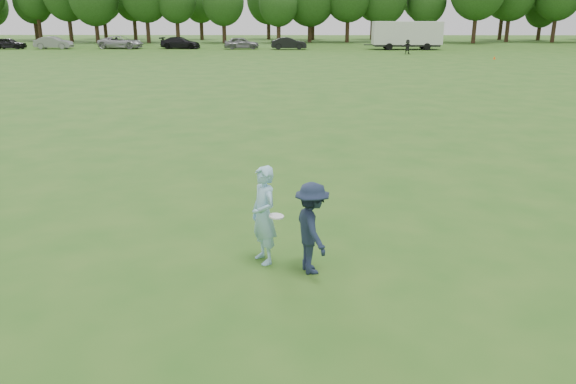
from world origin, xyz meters
name	(u,v)px	position (x,y,z in m)	size (l,w,h in m)	color
ground	(256,269)	(0.00, 0.00, 0.00)	(200.00, 200.00, 0.00)	#285919
thrower	(264,215)	(0.14, 0.33, 0.92)	(0.67, 0.44, 1.83)	#96CFE9
defender	(312,228)	(1.01, -0.08, 0.83)	(1.07, 0.61, 1.65)	#1B263D
player_far_d	(408,47)	(12.62, 52.05, 0.76)	(1.41, 0.45, 1.52)	#242424
car_a	(9,43)	(-33.61, 59.83, 0.66)	(1.55, 3.85, 1.31)	black
car_b	(54,43)	(-28.35, 60.06, 0.72)	(1.53, 4.39, 1.45)	gray
car_c	(121,42)	(-20.38, 60.61, 0.74)	(2.45, 5.31, 1.48)	#A8A7AC
car_d	(180,43)	(-13.15, 60.56, 0.69)	(1.94, 4.77, 1.38)	black
car_e	(241,43)	(-5.72, 60.01, 0.71)	(1.68, 4.18, 1.42)	slate
car_f	(289,43)	(-0.04, 59.50, 0.69)	(1.47, 4.21, 1.39)	black
field_cone	(494,58)	(19.68, 45.66, 0.15)	(0.28, 0.28, 0.30)	#E4520C
disc_in_play	(276,216)	(0.38, 0.10, 0.98)	(0.33, 0.33, 0.06)	white
cargo_trailer	(407,34)	(13.86, 59.43, 1.78)	(9.00, 2.75, 3.20)	white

